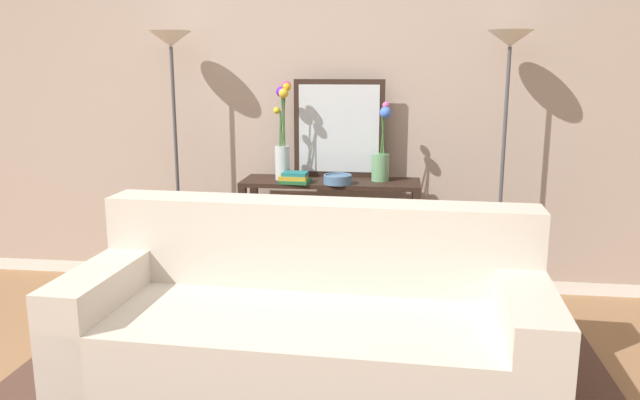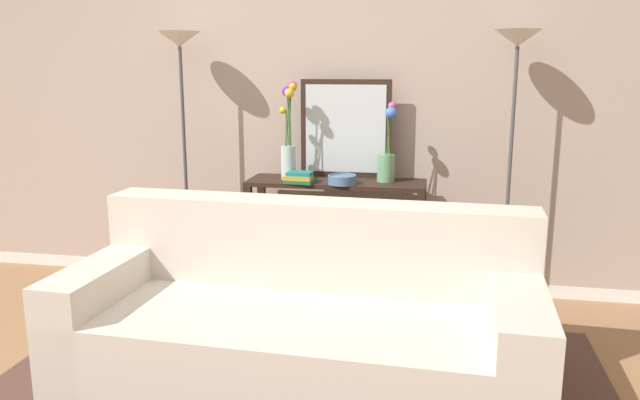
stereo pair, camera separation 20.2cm
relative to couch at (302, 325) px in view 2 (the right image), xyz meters
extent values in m
cube|color=white|center=(-0.30, 1.54, -0.26)|extent=(12.00, 0.15, 0.09)
cube|color=#B29E8E|center=(-0.30, 1.54, 1.17)|extent=(12.00, 0.14, 2.78)
cube|color=#51382D|center=(0.00, -0.17, -0.30)|extent=(3.08, 2.05, 0.01)
cube|color=beige|center=(0.00, -0.07, -0.10)|extent=(2.33, 1.07, 0.42)
cube|color=beige|center=(0.01, 0.30, 0.34)|extent=(2.30, 0.34, 0.46)
cube|color=beige|center=(-1.03, -0.03, -0.01)|extent=(0.28, 0.99, 0.60)
cube|color=beige|center=(1.02, -0.10, -0.01)|extent=(0.28, 0.99, 0.60)
cube|color=black|center=(-0.03, 1.19, 0.51)|extent=(1.18, 0.37, 0.03)
cube|color=black|center=(-0.03, 1.19, -0.16)|extent=(1.09, 0.32, 0.01)
cube|color=black|center=(-0.59, 1.02, 0.09)|extent=(0.05, 0.05, 0.80)
cube|color=black|center=(0.54, 1.02, 0.09)|extent=(0.05, 0.05, 0.80)
cube|color=black|center=(-0.59, 1.35, 0.09)|extent=(0.05, 0.05, 0.80)
cube|color=black|center=(0.54, 1.35, 0.09)|extent=(0.05, 0.05, 0.80)
cylinder|color=#4C4C51|center=(-1.10, 1.19, -0.30)|extent=(0.26, 0.26, 0.02)
cylinder|color=#4C4C51|center=(-1.10, 1.19, 0.55)|extent=(0.02, 0.02, 1.68)
cone|color=silver|center=(-1.10, 1.19, 1.44)|extent=(0.28, 0.28, 0.10)
cylinder|color=#4C4C51|center=(1.08, 1.19, -0.30)|extent=(0.26, 0.26, 0.02)
cylinder|color=#4C4C51|center=(1.08, 1.19, 0.55)|extent=(0.02, 0.02, 1.67)
cone|color=silver|center=(1.08, 1.19, 1.43)|extent=(0.28, 0.28, 0.10)
cube|color=black|center=(0.01, 1.34, 0.85)|extent=(0.62, 0.02, 0.66)
cube|color=silver|center=(0.01, 1.33, 0.85)|extent=(0.55, 0.01, 0.59)
cylinder|color=silver|center=(-0.35, 1.18, 0.63)|extent=(0.10, 0.10, 0.23)
cylinder|color=#3D7538|center=(-0.34, 1.17, 0.92)|extent=(0.02, 0.02, 0.35)
sphere|color=gold|center=(-0.33, 1.15, 1.10)|extent=(0.06, 0.06, 0.06)
cylinder|color=#3D7538|center=(-0.34, 1.19, 0.94)|extent=(0.04, 0.05, 0.39)
sphere|color=#C42C75|center=(-0.33, 1.20, 1.14)|extent=(0.06, 0.06, 0.06)
cylinder|color=#3D7538|center=(-0.37, 1.18, 0.86)|extent=(0.01, 0.04, 0.23)
sphere|color=gold|center=(-0.39, 1.18, 0.98)|extent=(0.05, 0.05, 0.05)
cylinder|color=#3D7538|center=(-0.34, 1.18, 0.94)|extent=(0.01, 0.05, 0.39)
sphere|color=gold|center=(-0.32, 1.18, 1.13)|extent=(0.06, 0.06, 0.06)
cylinder|color=#3D7538|center=(-0.36, 1.19, 0.92)|extent=(0.03, 0.01, 0.36)
sphere|color=#5D1CE6|center=(-0.36, 1.21, 1.10)|extent=(0.07, 0.07, 0.07)
cylinder|color=#669E6B|center=(0.30, 1.22, 0.61)|extent=(0.12, 0.12, 0.18)
cylinder|color=#3D7538|center=(0.31, 1.20, 0.84)|extent=(0.03, 0.03, 0.27)
sphere|color=#416FE7|center=(0.33, 1.19, 0.98)|extent=(0.07, 0.07, 0.07)
cylinder|color=#3D7538|center=(0.31, 1.23, 0.86)|extent=(0.03, 0.04, 0.32)
sphere|color=#E14E95|center=(0.33, 1.24, 1.02)|extent=(0.05, 0.05, 0.05)
cylinder|color=#3D7538|center=(0.32, 1.22, 0.83)|extent=(0.01, 0.03, 0.26)
sphere|color=#6B40C6|center=(0.34, 1.22, 0.97)|extent=(0.05, 0.05, 0.05)
cylinder|color=#4C7093|center=(0.03, 1.07, 0.55)|extent=(0.19, 0.19, 0.05)
torus|color=#4C7093|center=(0.03, 1.07, 0.58)|extent=(0.18, 0.18, 0.01)
cube|color=#236033|center=(-0.25, 1.07, 0.53)|extent=(0.20, 0.18, 0.02)
cube|color=gold|center=(-0.26, 1.07, 0.56)|extent=(0.18, 0.15, 0.03)
cube|color=#1E7075|center=(-0.25, 1.07, 0.58)|extent=(0.16, 0.13, 0.02)
cube|color=maroon|center=(-0.49, 1.19, -0.25)|extent=(0.05, 0.13, 0.11)
cube|color=slate|center=(-0.44, 1.19, -0.26)|extent=(0.04, 0.15, 0.10)
cube|color=#B77F33|center=(-0.40, 1.19, -0.25)|extent=(0.03, 0.13, 0.12)
cube|color=silver|center=(-0.37, 1.19, -0.25)|extent=(0.03, 0.17, 0.12)
cube|color=tan|center=(-0.34, 1.19, -0.24)|extent=(0.03, 0.14, 0.13)
cube|color=gold|center=(-0.31, 1.19, -0.26)|extent=(0.03, 0.14, 0.10)
cube|color=#6B3360|center=(-0.28, 1.19, -0.24)|extent=(0.03, 0.14, 0.13)
cube|color=#1E7075|center=(-0.24, 1.19, -0.26)|extent=(0.05, 0.14, 0.10)
cube|color=#BC3328|center=(-0.18, 1.19, -0.25)|extent=(0.05, 0.16, 0.11)
cube|color=navy|center=(-0.14, 1.19, -0.26)|extent=(0.04, 0.14, 0.10)
camera|label=1|loc=(0.44, -2.89, 1.27)|focal=35.13mm
camera|label=2|loc=(0.64, -2.86, 1.27)|focal=35.13mm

